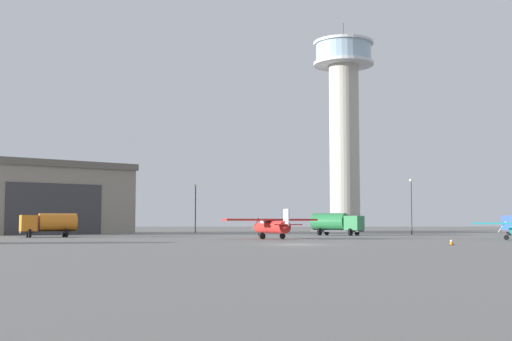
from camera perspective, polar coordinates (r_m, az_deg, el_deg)
The scene contains 9 objects.
ground_plane at distance 55.13m, azimuth 3.46°, elevation -6.33°, with size 400.00×400.00×0.00m, color gray.
control_tower at distance 135.01m, azimuth 7.53°, elevation 4.70°, with size 12.03×12.03×41.97m.
hangar at distance 109.66m, azimuth -18.66°, elevation -2.30°, with size 33.47×32.46×10.82m.
airplane_red at distance 72.19m, azimuth 1.38°, elevation -4.70°, with size 10.51×8.34×3.19m.
truck_fuel_tanker_orange at distance 84.07m, azimuth -17.24°, elevation -4.36°, with size 6.78×4.78×2.88m.
truck_fuel_tanker_green at distance 91.87m, azimuth 6.87°, elevation -4.47°, with size 7.20×5.79×3.04m.
light_post_west at distance 99.60m, azimuth 13.11°, elevation -2.55°, with size 0.44×0.44×8.12m.
light_post_north at distance 109.86m, azimuth -5.19°, elevation -2.83°, with size 0.44×0.44×8.05m.
traffic_cone_near_left at distance 56.25m, azimuth 16.34°, elevation -5.84°, with size 0.36×0.36×0.57m.
Camera 1 is at (-3.65, -54.98, 1.88)m, focal length 46.86 mm.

